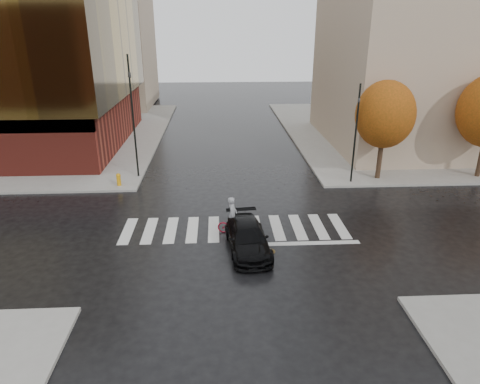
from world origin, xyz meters
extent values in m
plane|color=black|center=(0.00, 0.00, 0.00)|extent=(120.00, 120.00, 0.00)
cube|color=gray|center=(-21.00, 21.00, 0.07)|extent=(30.00, 30.00, 0.15)
cube|color=gray|center=(21.00, 21.00, 0.07)|extent=(30.00, 30.00, 0.15)
cube|color=silver|center=(0.00, 0.50, 0.01)|extent=(12.00, 3.00, 0.01)
cube|color=tan|center=(17.00, 17.00, 9.15)|extent=(16.00, 16.00, 18.00)
cube|color=tan|center=(-16.00, 37.00, 10.15)|extent=(14.00, 12.00, 20.00)
cylinder|color=black|center=(10.00, 7.40, 1.55)|extent=(0.32, 0.32, 2.80)
ellipsoid|color=#AE4B10|center=(10.00, 7.40, 4.47)|extent=(3.80, 3.80, 4.37)
imported|color=black|center=(0.50, -1.80, 0.64)|extent=(2.19, 4.56, 1.28)
imported|color=maroon|center=(-0.04, -0.05, 0.46)|extent=(1.82, 0.96, 0.91)
imported|color=gray|center=(-0.14, -0.05, 1.05)|extent=(0.57, 0.75, 1.85)
cylinder|color=black|center=(-6.30, 8.67, 4.15)|extent=(0.12, 0.12, 8.01)
imported|color=black|center=(-6.30, 8.67, 7.06)|extent=(0.25, 0.23, 1.00)
cylinder|color=black|center=(7.99, 6.79, 3.33)|extent=(0.12, 0.12, 6.36)
imported|color=black|center=(7.99, 6.79, 5.64)|extent=(0.16, 0.18, 0.80)
cylinder|color=orange|center=(-7.23, 6.86, 0.48)|extent=(0.27, 0.27, 0.67)
sphere|color=orange|center=(-7.23, 6.86, 0.82)|extent=(0.29, 0.29, 0.29)
cylinder|color=#4C3B1B|center=(1.49, -2.00, 0.01)|extent=(0.73, 0.73, 0.01)
camera|label=1|loc=(-0.81, -19.44, 9.93)|focal=32.00mm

